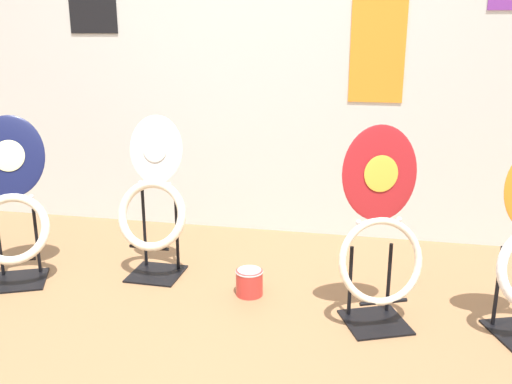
{
  "coord_description": "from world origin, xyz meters",
  "views": [
    {
      "loc": [
        0.75,
        -1.65,
        1.35
      ],
      "look_at": [
        0.2,
        1.01,
        0.55
      ],
      "focal_mm": 40.0,
      "sensor_mm": 36.0,
      "label": 1
    }
  ],
  "objects_px": {
    "toilet_seat_display_white_plain": "(153,205)",
    "paint_can": "(249,281)",
    "toilet_seat_display_crimson_swirl": "(380,237)",
    "toilet_seat_display_navy_moon": "(12,205)"
  },
  "relations": [
    {
      "from": "toilet_seat_display_white_plain",
      "to": "paint_can",
      "type": "bearing_deg",
      "value": -14.06
    },
    {
      "from": "paint_can",
      "to": "toilet_seat_display_crimson_swirl",
      "type": "bearing_deg",
      "value": -14.43
    },
    {
      "from": "toilet_seat_display_white_plain",
      "to": "toilet_seat_display_navy_moon",
      "type": "height_order",
      "value": "toilet_seat_display_navy_moon"
    },
    {
      "from": "toilet_seat_display_crimson_swirl",
      "to": "toilet_seat_display_white_plain",
      "type": "bearing_deg",
      "value": 165.74
    },
    {
      "from": "toilet_seat_display_crimson_swirl",
      "to": "toilet_seat_display_white_plain",
      "type": "relative_size",
      "value": 1.05
    },
    {
      "from": "toilet_seat_display_navy_moon",
      "to": "paint_can",
      "type": "bearing_deg",
      "value": 2.94
    },
    {
      "from": "toilet_seat_display_navy_moon",
      "to": "paint_can",
      "type": "xyz_separation_m",
      "value": [
        1.28,
        0.07,
        -0.35
      ]
    },
    {
      "from": "toilet_seat_display_crimson_swirl",
      "to": "toilet_seat_display_navy_moon",
      "type": "distance_m",
      "value": 1.92
    },
    {
      "from": "toilet_seat_display_white_plain",
      "to": "toilet_seat_display_navy_moon",
      "type": "bearing_deg",
      "value": -163.88
    },
    {
      "from": "paint_can",
      "to": "toilet_seat_display_white_plain",
      "type": "bearing_deg",
      "value": 165.94
    }
  ]
}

